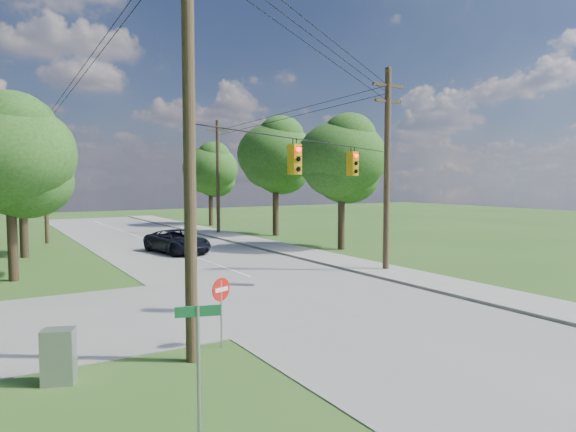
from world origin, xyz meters
TOP-DOWN VIEW (x-y plane):
  - ground at (0.00, 0.00)m, footprint 140.00×140.00m
  - main_road at (2.00, 5.00)m, footprint 10.00×100.00m
  - sidewalk_east at (8.70, 5.00)m, footprint 2.60×100.00m
  - pole_sw at (-4.60, 0.40)m, footprint 2.00×0.32m
  - pole_ne at (8.90, 8.00)m, footprint 2.00×0.32m
  - pole_north_e at (8.90, 30.00)m, footprint 2.00×0.32m
  - pole_north_w at (-5.00, 30.00)m, footprint 2.00×0.32m
  - power_lines at (1.50, 11.54)m, footprint 13.93×29.62m
  - traffic_signals at (2.55, 4.43)m, footprint 4.91×3.27m
  - tree_w_near at (-8.00, 15.00)m, footprint 6.00×6.00m
  - tree_w_mid at (-7.00, 23.00)m, footprint 6.40×6.40m
  - tree_e_near at (12.00, 16.00)m, footprint 6.20×6.20m
  - tree_e_mid at (12.50, 26.00)m, footprint 6.60×6.60m
  - tree_e_far at (11.50, 38.00)m, footprint 5.80×5.80m
  - car_main_north at (1.69, 19.98)m, footprint 3.47×5.73m
  - control_cabinet at (-7.79, 0.59)m, footprint 0.85×0.74m
  - do_not_enter_sign at (-3.50, 1.00)m, footprint 0.63×0.27m
  - street_name_sign at (-6.11, -4.00)m, footprint 0.76×0.26m

SIDE VIEW (x-z plane):
  - ground at x=0.00m, z-range 0.00..0.00m
  - main_road at x=2.00m, z-range 0.00..0.03m
  - sidewalk_east at x=8.70m, z-range 0.00..0.12m
  - control_cabinet at x=-7.79m, z-range 0.00..1.29m
  - car_main_north at x=1.69m, z-range 0.03..1.52m
  - do_not_enter_sign at x=-3.50m, z-range 0.48..2.49m
  - street_name_sign at x=-6.11m, z-range 0.36..2.98m
  - pole_north_e at x=8.90m, z-range 0.13..10.13m
  - pole_north_w at x=-5.00m, z-range 0.13..10.13m
  - pole_ne at x=8.90m, z-range 0.22..10.72m
  - traffic_signals at x=2.55m, z-range 4.97..6.02m
  - tree_e_far at x=11.50m, z-range 1.76..10.08m
  - tree_w_near at x=-8.00m, z-range 1.72..10.12m
  - pole_sw at x=-4.60m, z-range 0.23..12.23m
  - tree_e_near at x=12.00m, z-range 1.85..10.66m
  - tree_w_mid at x=-7.00m, z-range 1.97..11.19m
  - tree_e_mid at x=12.50m, z-range 2.09..11.73m
  - power_lines at x=1.50m, z-range 6.69..11.62m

